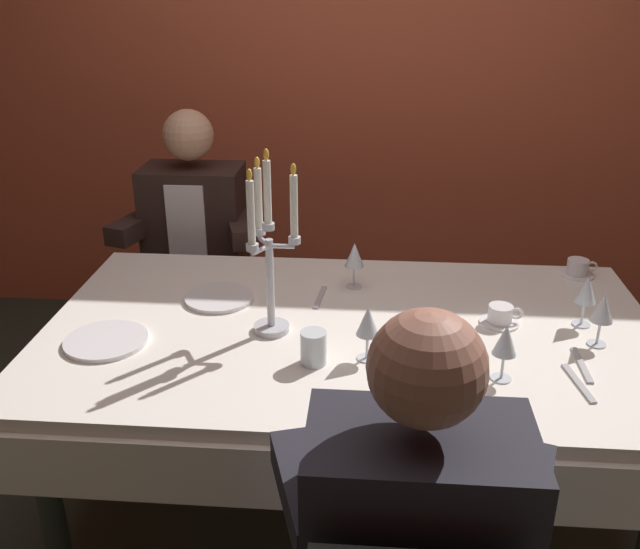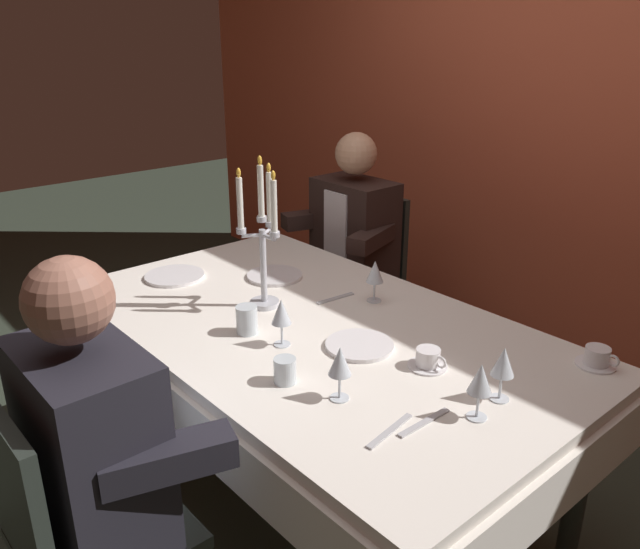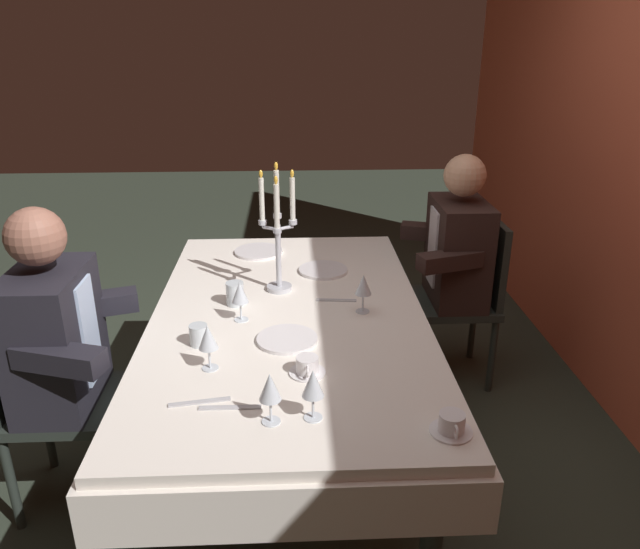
% 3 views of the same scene
% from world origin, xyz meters
% --- Properties ---
extents(ground_plane, '(12.00, 12.00, 0.00)m').
position_xyz_m(ground_plane, '(0.00, 0.00, 0.00)').
color(ground_plane, '#2F382C').
extents(back_wall, '(6.00, 0.12, 2.70)m').
position_xyz_m(back_wall, '(0.00, 1.66, 1.35)').
color(back_wall, '#D15839').
rests_on(back_wall, ground_plane).
extents(dining_table, '(1.94, 1.14, 0.74)m').
position_xyz_m(dining_table, '(0.00, 0.00, 0.62)').
color(dining_table, white).
rests_on(dining_table, ground_plane).
extents(candelabra, '(0.15, 0.17, 0.57)m').
position_xyz_m(candelabra, '(-0.24, -0.04, 0.99)').
color(candelabra, silver).
rests_on(candelabra, dining_table).
extents(dinner_plate_0, '(0.25, 0.25, 0.01)m').
position_xyz_m(dinner_plate_0, '(-0.72, -0.15, 0.75)').
color(dinner_plate_0, white).
rests_on(dinner_plate_0, dining_table).
extents(dinner_plate_1, '(0.23, 0.23, 0.01)m').
position_xyz_m(dinner_plate_1, '(0.23, -0.01, 0.75)').
color(dinner_plate_1, white).
rests_on(dinner_plate_1, dining_table).
extents(dinner_plate_2, '(0.23, 0.23, 0.01)m').
position_xyz_m(dinner_plate_2, '(-0.45, 0.16, 0.75)').
color(dinner_plate_2, white).
rests_on(dinner_plate_2, dining_table).
extents(wine_glass_0, '(0.07, 0.07, 0.16)m').
position_xyz_m(wine_glass_0, '(0.00, 0.30, 0.85)').
color(wine_glass_0, silver).
rests_on(wine_glass_0, dining_table).
extents(wine_glass_1, '(0.07, 0.07, 0.16)m').
position_xyz_m(wine_glass_1, '(0.72, 0.07, 0.85)').
color(wine_glass_1, silver).
rests_on(wine_glass_1, dining_table).
extents(wine_glass_2, '(0.07, 0.07, 0.16)m').
position_xyz_m(wine_glass_2, '(0.73, -0.05, 0.86)').
color(wine_glass_2, silver).
rests_on(wine_glass_2, dining_table).
extents(wine_glass_3, '(0.07, 0.07, 0.16)m').
position_xyz_m(wine_glass_3, '(0.05, -0.19, 0.86)').
color(wine_glass_3, silver).
rests_on(wine_glass_3, dining_table).
extents(wine_glass_4, '(0.07, 0.07, 0.16)m').
position_xyz_m(wine_glass_4, '(0.42, -0.26, 0.85)').
color(wine_glass_4, silver).
rests_on(wine_glass_4, dining_table).
extents(water_tumbler_0, '(0.07, 0.07, 0.10)m').
position_xyz_m(water_tumbler_0, '(-0.10, -0.22, 0.79)').
color(water_tumbler_0, silver).
rests_on(water_tumbler_0, dining_table).
extents(water_tumbler_1, '(0.07, 0.07, 0.08)m').
position_xyz_m(water_tumbler_1, '(0.25, -0.33, 0.78)').
color(water_tumbler_1, silver).
rests_on(water_tumbler_1, dining_table).
extents(coffee_cup_0, '(0.13, 0.12, 0.06)m').
position_xyz_m(coffee_cup_0, '(0.80, 0.47, 0.77)').
color(coffee_cup_0, white).
rests_on(coffee_cup_0, dining_table).
extents(coffee_cup_1, '(0.13, 0.12, 0.06)m').
position_xyz_m(coffee_cup_1, '(0.47, 0.06, 0.77)').
color(coffee_cup_1, white).
rests_on(coffee_cup_1, dining_table).
extents(knife_0, '(0.02, 0.19, 0.01)m').
position_xyz_m(knife_0, '(0.66, -0.18, 0.74)').
color(knife_0, '#B7B7BC').
rests_on(knife_0, dining_table).
extents(knife_1, '(0.05, 0.19, 0.01)m').
position_xyz_m(knife_1, '(0.62, -0.27, 0.74)').
color(knife_1, '#B7B7BC').
rests_on(knife_1, dining_table).
extents(fork_2, '(0.03, 0.17, 0.01)m').
position_xyz_m(fork_2, '(-0.11, 0.20, 0.74)').
color(fork_2, '#B7B7BC').
rests_on(fork_2, dining_table).
extents(seated_diner_0, '(0.63, 0.48, 1.24)m').
position_xyz_m(seated_diner_0, '(-0.71, 0.89, 0.74)').
color(seated_diner_0, '#282F2A').
rests_on(seated_diner_0, ground_plane).
extents(seated_diner_1, '(0.63, 0.48, 1.24)m').
position_xyz_m(seated_diner_1, '(0.16, -0.89, 0.74)').
color(seated_diner_1, '#282F2A').
rests_on(seated_diner_1, ground_plane).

